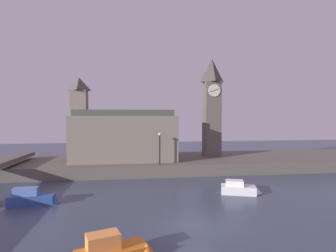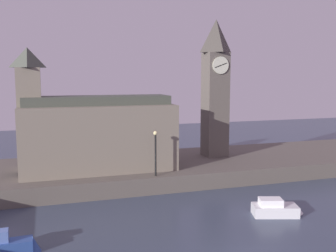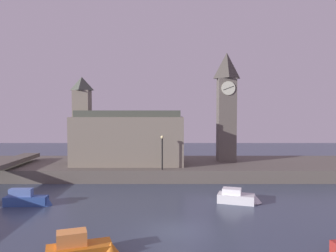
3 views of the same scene
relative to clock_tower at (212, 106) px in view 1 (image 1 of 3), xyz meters
The scene contains 8 objects.
ground_plane 24.01m from the clock_tower, 109.03° to the right, with size 120.00×120.00×0.00m, color #384256.
far_embankment 11.01m from the clock_tower, behind, with size 70.00×12.00×1.50m, color #5B544C.
clock_tower is the anchor object (origin of this frame).
parliament_hall 13.99m from the clock_tower, 169.81° to the right, with size 13.71×5.83×10.93m.
streetlamp 11.71m from the clock_tower, 142.71° to the right, with size 0.36×0.36×3.89m.
boat_ferry_white 16.69m from the clock_tower, 95.49° to the right, with size 4.19×2.42×1.30m.
boat_tour_blue 26.31m from the clock_tower, 142.61° to the right, with size 4.07×1.13×1.48m.
boat_patrol_orange 28.93m from the clock_tower, 116.60° to the right, with size 4.51×2.48×1.52m.
Camera 1 is at (-4.38, -17.20, 7.31)m, focal length 28.43 mm.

